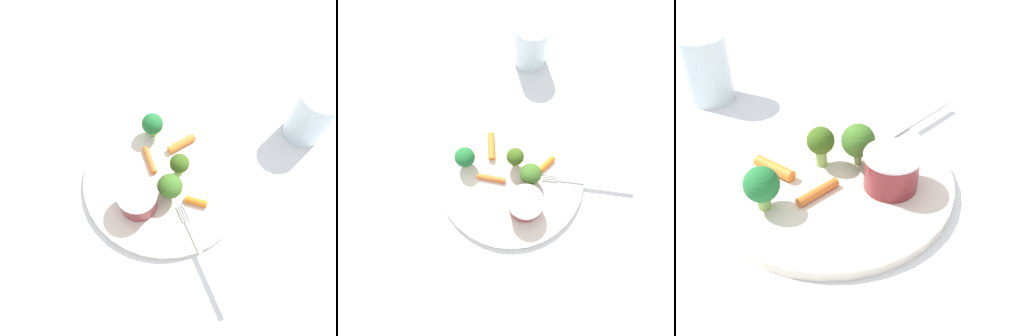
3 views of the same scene
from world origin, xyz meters
TOP-DOWN VIEW (x-y plane):
  - ground_plane at (0.00, 0.00)m, footprint 2.40×2.40m
  - plate at (0.00, 0.00)m, footprint 0.27×0.27m
  - sauce_cup at (-0.07, 0.01)m, footprint 0.06×0.06m
  - broccoli_floret_0 at (0.06, 0.06)m, footprint 0.04×0.04m
  - broccoli_floret_1 at (-0.03, -0.02)m, footprint 0.04×0.04m
  - broccoli_floret_2 at (0.01, -0.02)m, footprint 0.03×0.03m
  - carrot_stick_0 at (0.01, 0.04)m, footprint 0.04×0.04m
  - carrot_stick_1 at (-0.02, -0.07)m, footprint 0.02×0.04m
  - carrot_stick_2 at (0.06, -0.00)m, footprint 0.05×0.04m
  - fork at (-0.09, -0.10)m, footprint 0.12×0.13m
  - drinking_glass at (0.19, -0.18)m, footprint 0.07×0.07m

SIDE VIEW (x-z plane):
  - ground_plane at x=0.00m, z-range 0.00..0.00m
  - plate at x=0.00m, z-range 0.00..0.01m
  - fork at x=-0.09m, z-range 0.01..0.01m
  - carrot_stick_0 at x=0.01m, z-range 0.01..0.02m
  - carrot_stick_1 at x=-0.02m, z-range 0.01..0.02m
  - carrot_stick_2 at x=0.06m, z-range 0.01..0.03m
  - sauce_cup at x=-0.07m, z-range 0.01..0.05m
  - broccoli_floret_0 at x=0.06m, z-range 0.02..0.07m
  - broccoli_floret_2 at x=0.01m, z-range 0.02..0.07m
  - broccoli_floret_1 at x=-0.03m, z-range 0.02..0.07m
  - drinking_glass at x=0.19m, z-range 0.00..0.10m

